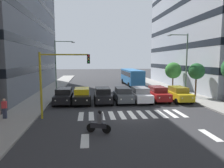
# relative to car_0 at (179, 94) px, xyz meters

# --- Properties ---
(ground_plane) EXTENTS (180.00, 180.00, 0.00)m
(ground_plane) POSITION_rel_car_0_xyz_m (6.69, 5.21, -0.89)
(ground_plane) COLOR #2D2D30
(sidewalk_right) EXTENTS (3.27, 90.00, 0.15)m
(sidewalk_right) POSITION_rel_car_0_xyz_m (16.43, 5.21, -0.81)
(sidewalk_right) COLOR gray
(sidewalk_right) RESTS_ON ground_plane
(building_left_block_0) EXTENTS (8.85, 26.66, 28.10)m
(building_left_block_0) POSITION_rel_car_0_xyz_m (-9.08, -12.98, 13.17)
(building_left_block_0) COLOR #ADB2BC
(building_left_block_0) RESTS_ON ground_plane
(crosswalk_markings) EXTENTS (9.45, 2.80, 0.01)m
(crosswalk_markings) POSITION_rel_car_0_xyz_m (6.69, 5.21, -0.88)
(crosswalk_markings) COLOR silver
(crosswalk_markings) RESTS_ON ground_plane
(lane_arrow_0) EXTENTS (0.50, 2.20, 0.01)m
(lane_arrow_0) POSITION_rel_car_0_xyz_m (2.64, 10.71, -0.88)
(lane_arrow_0) COLOR silver
(lane_arrow_0) RESTS_ON ground_plane
(lane_arrow_1) EXTENTS (0.50, 2.20, 0.01)m
(lane_arrow_1) POSITION_rel_car_0_xyz_m (10.74, 10.71, -0.88)
(lane_arrow_1) COLOR silver
(lane_arrow_1) RESTS_ON ground_plane
(car_0) EXTENTS (2.02, 4.44, 1.72)m
(car_0) POSITION_rel_car_0_xyz_m (0.00, 0.00, 0.00)
(car_0) COLOR gold
(car_0) RESTS_ON ground_plane
(car_1) EXTENTS (2.02, 4.44, 1.72)m
(car_1) POSITION_rel_car_0_xyz_m (2.36, -0.46, 0.00)
(car_1) COLOR maroon
(car_1) RESTS_ON ground_plane
(car_2) EXTENTS (2.02, 4.44, 1.72)m
(car_2) POSITION_rel_car_0_xyz_m (4.59, 0.04, 0.00)
(car_2) COLOR silver
(car_2) RESTS_ON ground_plane
(car_3) EXTENTS (2.02, 4.44, 1.72)m
(car_3) POSITION_rel_car_0_xyz_m (6.60, -0.12, 0.00)
(car_3) COLOR #474C51
(car_3) RESTS_ON ground_plane
(car_4) EXTENTS (2.02, 4.44, 1.72)m
(car_4) POSITION_rel_car_0_xyz_m (8.92, -0.10, 0.00)
(car_4) COLOR black
(car_4) RESTS_ON ground_plane
(car_5) EXTENTS (2.02, 4.44, 1.72)m
(car_5) POSITION_rel_car_0_xyz_m (11.26, -0.03, 0.00)
(car_5) COLOR black
(car_5) RESTS_ON ground_plane
(car_6) EXTENTS (2.02, 4.44, 1.72)m
(car_6) POSITION_rel_car_0_xyz_m (13.28, -0.21, 0.00)
(car_6) COLOR black
(car_6) RESTS_ON ground_plane
(bus_behind_traffic) EXTENTS (2.78, 10.50, 3.00)m
(bus_behind_traffic) POSITION_rel_car_0_xyz_m (2.36, -15.65, 0.97)
(bus_behind_traffic) COLOR #286BAD
(bus_behind_traffic) RESTS_ON ground_plane
(motorcycle_with_rider) EXTENTS (1.64, 0.65, 1.57)m
(motorcycle_with_rider) POSITION_rel_car_0_xyz_m (9.81, 9.47, -0.24)
(motorcycle_with_rider) COLOR black
(motorcycle_with_rider) RESTS_ON ground_plane
(traffic_light_gantry) EXTENTS (4.13, 0.36, 5.50)m
(traffic_light_gantry) POSITION_rel_car_0_xyz_m (13.22, 5.56, 2.80)
(traffic_light_gantry) COLOR #AD991E
(traffic_light_gantry) RESTS_ON ground_plane
(street_lamp_left) EXTENTS (2.75, 0.28, 7.99)m
(street_lamp_left) POSITION_rel_car_0_xyz_m (-1.61, -2.40, 4.06)
(street_lamp_left) COLOR #4C6B56
(street_lamp_left) RESTS_ON sidewalk_left
(street_lamp_right) EXTENTS (3.01, 0.28, 7.57)m
(street_lamp_right) POSITION_rel_car_0_xyz_m (14.92, -8.73, 3.87)
(street_lamp_right) COLOR #4C6B56
(street_lamp_right) RESTS_ON sidewalk_right
(street_tree_1) EXTENTS (2.06, 2.06, 4.31)m
(street_tree_1) POSITION_rel_car_0_xyz_m (-3.17, -1.98, 2.52)
(street_tree_1) COLOR #513823
(street_tree_1) RESTS_ON sidewalk_left
(street_tree_2) EXTENTS (2.60, 2.60, 4.31)m
(street_tree_2) POSITION_rel_car_0_xyz_m (-3.06, -9.01, 2.27)
(street_tree_2) COLOR #513823
(street_tree_2) RESTS_ON sidewalk_left
(pedestrian_waiting) EXTENTS (0.36, 0.24, 1.63)m
(pedestrian_waiting) POSITION_rel_car_0_xyz_m (17.28, 5.69, 0.11)
(pedestrian_waiting) COLOR #2D3347
(pedestrian_waiting) RESTS_ON sidewalk_right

